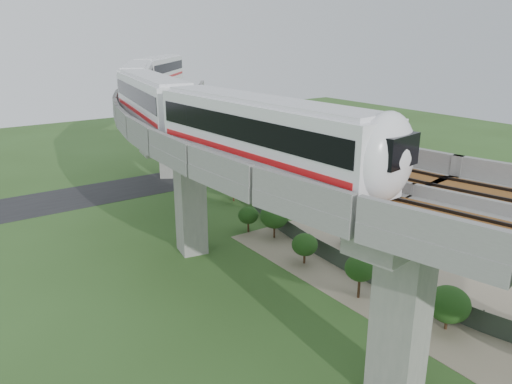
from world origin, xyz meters
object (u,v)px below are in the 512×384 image
(car_dark, at_px, (365,235))
(metro_train, at_px, (169,88))
(car_red, at_px, (430,239))
(car_white, at_px, (399,275))

(car_dark, bearing_deg, metro_train, 41.55)
(metro_train, distance_m, car_red, 26.11)
(metro_train, relative_size, car_white, 18.56)
(metro_train, bearing_deg, car_white, -70.87)
(car_red, bearing_deg, car_white, -90.90)
(car_white, xyz_separation_m, car_red, (7.32, 2.79, 0.02))
(metro_train, bearing_deg, car_red, -51.25)
(car_white, height_order, car_red, car_red)
(car_white, height_order, car_dark, car_dark)
(car_white, xyz_separation_m, car_dark, (3.31, 6.37, 0.11))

